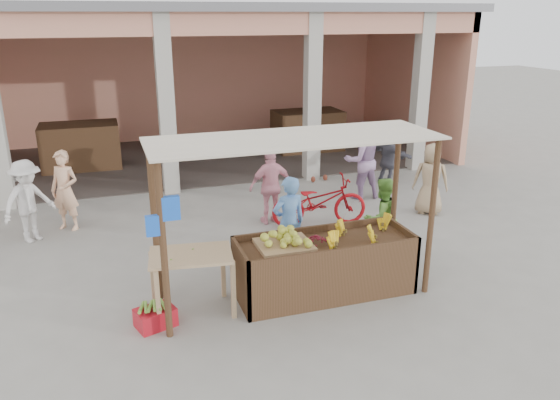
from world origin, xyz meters
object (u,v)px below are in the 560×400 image
object	(u,v)px
side_table	(191,263)
vendor_green	(382,216)
fruit_stall	(325,268)
motorcycle	(319,201)
red_crate	(155,317)
vendor_blue	(289,220)

from	to	relation	value
side_table	vendor_green	bearing A→B (deg)	22.08
fruit_stall	side_table	bearing A→B (deg)	178.75
side_table	motorcycle	bearing A→B (deg)	48.79
fruit_stall	vendor_green	world-z (taller)	vendor_green
fruit_stall	motorcycle	size ratio (longest dim) A/B	1.32
red_crate	vendor_green	size ratio (longest dim) A/B	0.34
fruit_stall	motorcycle	xyz separation A→B (m)	(0.96, 2.57, 0.11)
vendor_green	motorcycle	distance (m)	1.75
vendor_green	vendor_blue	bearing A→B (deg)	-10.16
fruit_stall	motorcycle	distance (m)	2.75
side_table	red_crate	world-z (taller)	side_table
motorcycle	side_table	bearing A→B (deg)	138.84
vendor_blue	motorcycle	size ratio (longest dim) A/B	0.85
vendor_blue	red_crate	bearing A→B (deg)	19.44
fruit_stall	red_crate	distance (m)	2.51
vendor_green	red_crate	bearing A→B (deg)	8.12
side_table	vendor_green	xyz separation A→B (m)	(3.35, 0.85, -0.01)
fruit_stall	red_crate	xyz separation A→B (m)	(-2.49, -0.15, -0.27)
fruit_stall	red_crate	world-z (taller)	fruit_stall
vendor_blue	vendor_green	size ratio (longest dim) A/B	1.13
red_crate	vendor_blue	bearing A→B (deg)	8.61
fruit_stall	vendor_green	xyz separation A→B (m)	(1.40, 0.89, 0.34)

